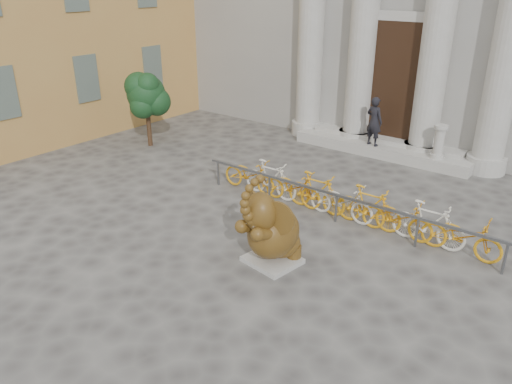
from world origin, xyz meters
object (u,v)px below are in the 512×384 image
Objects in this scene: elephant_statue at (272,231)px; bike_rack at (342,199)px; tree at (146,95)px; pedestrian at (374,121)px.

elephant_statue is 0.26× the size of bike_rack.
tree is (-8.06, 0.95, 1.29)m from bike_rack.
pedestrian is (-1.47, 4.76, 0.66)m from bike_rack.
tree is at bearing 173.26° from bike_rack.
tree is 7.64m from pedestrian.
pedestrian is at bearing 107.21° from bike_rack.
bike_rack is at bearing 119.63° from pedestrian.
elephant_statue is 0.80× the size of tree.
tree is at bearing 163.68° from elephant_statue.
bike_rack is 5.02m from pedestrian.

